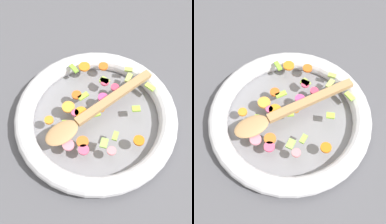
% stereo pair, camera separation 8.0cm
% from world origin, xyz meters
% --- Properties ---
extents(ground_plane, '(4.00, 4.00, 0.00)m').
position_xyz_m(ground_plane, '(0.00, 0.00, 0.00)').
color(ground_plane, '#4C4C51').
extents(skillet, '(0.43, 0.43, 0.05)m').
position_xyz_m(skillet, '(0.00, 0.00, 0.02)').
color(skillet, slate).
rests_on(skillet, ground_plane).
extents(chopped_vegetables, '(0.30, 0.30, 0.01)m').
position_xyz_m(chopped_vegetables, '(-0.02, -0.00, 0.05)').
color(chopped_vegetables, orange).
rests_on(chopped_vegetables, skillet).
extents(wooden_spoon, '(0.22, 0.30, 0.01)m').
position_xyz_m(wooden_spoon, '(0.01, -0.02, 0.06)').
color(wooden_spoon, '#A87F51').
rests_on(wooden_spoon, chopped_vegetables).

